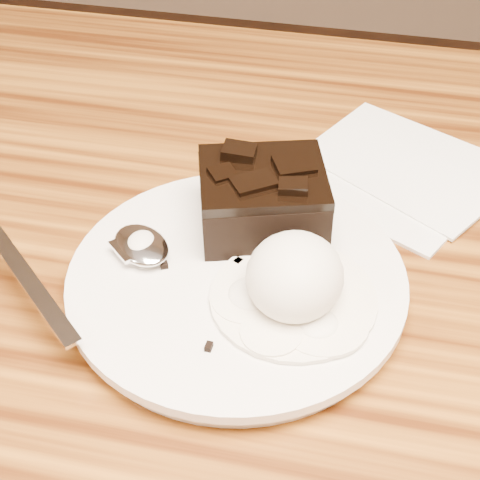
% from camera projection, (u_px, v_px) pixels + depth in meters
% --- Properties ---
extents(plate, '(0.22, 0.22, 0.02)m').
position_uv_depth(plate, '(237.00, 284.00, 0.49)').
color(plate, white).
rests_on(plate, dining_table).
extents(brownie, '(0.10, 0.09, 0.04)m').
position_uv_depth(brownie, '(263.00, 203.00, 0.51)').
color(brownie, black).
rests_on(brownie, plate).
extents(ice_cream_scoop, '(0.06, 0.06, 0.05)m').
position_uv_depth(ice_cream_scoop, '(295.00, 276.00, 0.45)').
color(ice_cream_scoop, silver).
rests_on(ice_cream_scoop, plate).
extents(melt_puddle, '(0.11, 0.11, 0.00)m').
position_uv_depth(melt_puddle, '(293.00, 299.00, 0.47)').
color(melt_puddle, white).
rests_on(melt_puddle, plate).
extents(spoon, '(0.16, 0.15, 0.01)m').
position_uv_depth(spoon, '(142.00, 247.00, 0.50)').
color(spoon, silver).
rests_on(spoon, plate).
extents(napkin, '(0.20, 0.20, 0.01)m').
position_uv_depth(napkin, '(393.00, 170.00, 0.60)').
color(napkin, white).
rests_on(napkin, dining_table).
extents(crumb_a, '(0.01, 0.01, 0.00)m').
position_uv_depth(crumb_a, '(238.00, 262.00, 0.49)').
color(crumb_a, black).
rests_on(crumb_a, plate).
extents(crumb_b, '(0.01, 0.01, 0.00)m').
position_uv_depth(crumb_b, '(254.00, 261.00, 0.49)').
color(crumb_b, black).
rests_on(crumb_b, plate).
extents(crumb_c, '(0.00, 0.01, 0.00)m').
position_uv_depth(crumb_c, '(209.00, 347.00, 0.44)').
color(crumb_c, black).
rests_on(crumb_c, plate).
extents(crumb_d, '(0.01, 0.01, 0.00)m').
position_uv_depth(crumb_d, '(164.00, 265.00, 0.49)').
color(crumb_d, black).
rests_on(crumb_d, plate).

